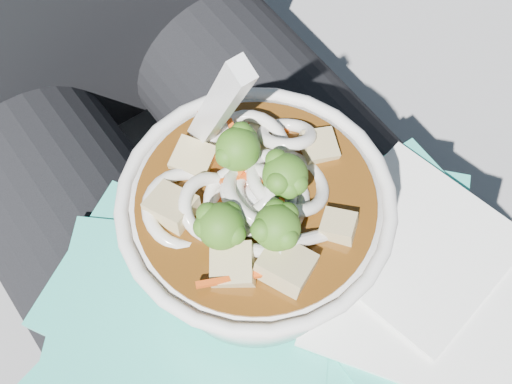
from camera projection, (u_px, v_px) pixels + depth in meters
stone_ledge at (191, 282)px, 0.93m from camera, size 1.05×0.62×0.44m
lap at (260, 281)px, 0.60m from camera, size 0.36×0.48×0.16m
person_body at (198, 189)px, 0.62m from camera, size 0.34×0.94×0.99m
plastic_bag at (268, 296)px, 0.51m from camera, size 0.37×0.30×0.01m
napkins at (420, 271)px, 0.50m from camera, size 0.20×0.20×0.01m
udon_bowl at (255, 225)px, 0.46m from camera, size 0.19×0.19×0.21m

